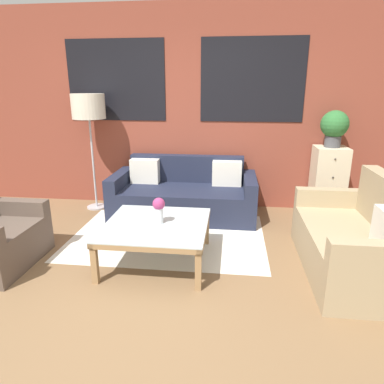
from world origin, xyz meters
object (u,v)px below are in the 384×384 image
at_px(couch_dark, 184,195).
at_px(floor_lamp, 89,110).
at_px(coffee_table, 156,228).
at_px(settee_vintage, 356,242).
at_px(flower_vase, 159,208).
at_px(drawer_cabinet, 328,182).
at_px(potted_plant, 334,126).

bearing_deg(couch_dark, floor_lamp, 174.34).
height_order(coffee_table, floor_lamp, floor_lamp).
height_order(settee_vintage, flower_vase, settee_vintage).
xyz_separation_m(coffee_table, drawer_cabinet, (2.03, 1.58, 0.12)).
bearing_deg(potted_plant, couch_dark, -174.00).
xyz_separation_m(couch_dark, drawer_cabinet, (1.95, 0.20, 0.20)).
bearing_deg(flower_vase, potted_plant, 37.94).
bearing_deg(flower_vase, drawer_cabinet, 37.93).
xyz_separation_m(coffee_table, floor_lamp, (-1.24, 1.51, 1.06)).
relative_size(settee_vintage, coffee_table, 1.52).
bearing_deg(couch_dark, coffee_table, -93.59).
xyz_separation_m(drawer_cabinet, potted_plant, (0.00, 0.00, 0.75)).
xyz_separation_m(couch_dark, flower_vase, (-0.06, -1.36, 0.29)).
bearing_deg(couch_dark, drawer_cabinet, 6.00).
height_order(drawer_cabinet, potted_plant, potted_plant).
bearing_deg(potted_plant, floor_lamp, -178.73).
relative_size(coffee_table, floor_lamp, 0.62).
bearing_deg(floor_lamp, settee_vintage, -25.20).
height_order(settee_vintage, floor_lamp, floor_lamp).
bearing_deg(potted_plant, settee_vintage, -94.29).
distance_m(couch_dark, coffee_table, 1.38).
distance_m(couch_dark, settee_vintage, 2.28).
height_order(coffee_table, potted_plant, potted_plant).
xyz_separation_m(floor_lamp, potted_plant, (3.28, 0.07, -0.19)).
distance_m(coffee_table, drawer_cabinet, 2.58).
bearing_deg(settee_vintage, coffee_table, -179.46).
bearing_deg(coffee_table, potted_plant, 37.81).
bearing_deg(floor_lamp, couch_dark, -5.66).
bearing_deg(flower_vase, settee_vintage, 0.10).
height_order(settee_vintage, coffee_table, settee_vintage).
bearing_deg(coffee_table, floor_lamp, 129.58).
bearing_deg(floor_lamp, coffee_table, -50.42).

